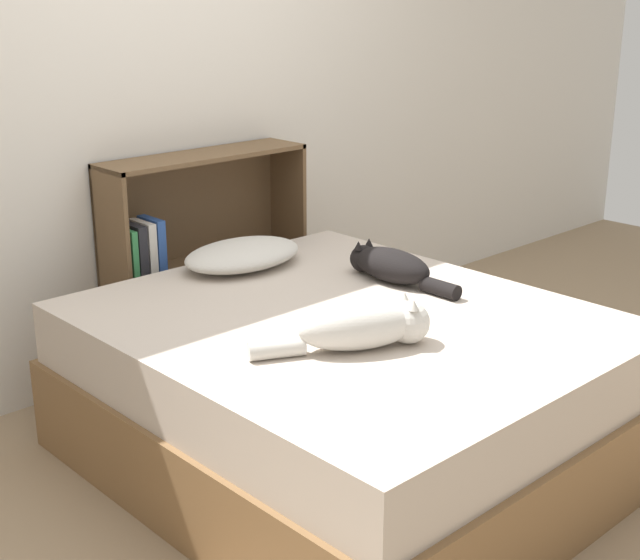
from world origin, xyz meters
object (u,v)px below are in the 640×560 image
object	(u,v)px
bed	(346,391)
pillow	(243,255)
cat_dark	(390,265)
bookshelf	(195,258)
cat_light	(366,326)

from	to	relation	value
bed	pillow	xyz separation A→B (m)	(0.09, 0.70, 0.35)
cat_dark	bookshelf	size ratio (longest dim) A/B	0.54
bed	bookshelf	bearing A→B (deg)	82.22
cat_light	bookshelf	bearing A→B (deg)	103.69
bed	cat_dark	xyz separation A→B (m)	(0.41, 0.16, 0.36)
cat_light	cat_dark	distance (m)	0.70
cat_light	bookshelf	size ratio (longest dim) A/B	0.56
pillow	cat_light	distance (m)	0.99
bed	pillow	world-z (taller)	pillow
bookshelf	cat_dark	bearing A→B (deg)	-75.62
pillow	bookshelf	world-z (taller)	bookshelf
bed	cat_dark	distance (m)	0.56
pillow	bookshelf	size ratio (longest dim) A/B	0.54
bed	bookshelf	xyz separation A→B (m)	(0.16, 1.14, 0.22)
bed	cat_dark	world-z (taller)	cat_dark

